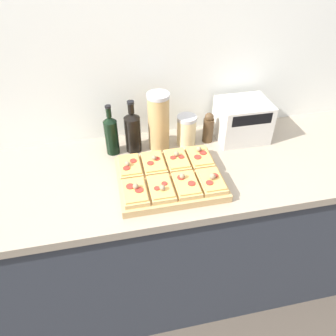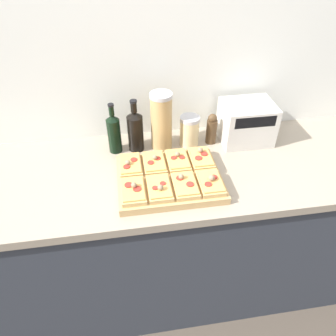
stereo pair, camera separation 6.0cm
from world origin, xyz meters
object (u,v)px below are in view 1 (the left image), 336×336
cutting_board (169,179)px  pepper_mill (208,128)px  grain_jar_tall (159,122)px  olive_oil_bottle (111,134)px  toaster_oven (242,120)px  grain_jar_short (186,130)px  wine_bottle (133,131)px

cutting_board → pepper_mill: (0.26, 0.27, 0.06)m
pepper_mill → grain_jar_tall: bearing=-180.0°
olive_oil_bottle → toaster_oven: size_ratio=0.93×
cutting_board → grain_jar_short: grain_jar_short is taller
olive_oil_bottle → grain_jar_tall: grain_jar_tall is taller
cutting_board → olive_oil_bottle: 0.36m
cutting_board → wine_bottle: 0.31m
wine_bottle → toaster_oven: wine_bottle is taller
grain_jar_tall → pepper_mill: bearing=0.0°
cutting_board → wine_bottle: wine_bottle is taller
pepper_mill → toaster_oven: bearing=-0.3°
olive_oil_bottle → pepper_mill: size_ratio=1.58×
cutting_board → toaster_oven: (0.44, 0.27, 0.08)m
wine_bottle → grain_jar_tall: bearing=0.0°
toaster_oven → olive_oil_bottle: bearing=179.9°
cutting_board → olive_oil_bottle: size_ratio=1.75×
cutting_board → toaster_oven: bearing=32.0°
grain_jar_tall → toaster_oven: bearing=-0.1°
grain_jar_tall → toaster_oven: size_ratio=1.05×
cutting_board → olive_oil_bottle: (-0.22, 0.27, 0.09)m
wine_bottle → grain_jar_short: wine_bottle is taller
cutting_board → pepper_mill: pepper_mill is taller
olive_oil_bottle → pepper_mill: olive_oil_bottle is taller
wine_bottle → grain_jar_tall: grain_jar_tall is taller
grain_jar_short → wine_bottle: bearing=-180.0°
cutting_board → pepper_mill: size_ratio=2.78×
grain_jar_tall → toaster_oven: 0.43m
grain_jar_short → pepper_mill: bearing=0.0°
grain_jar_short → toaster_oven: toaster_oven is taller
olive_oil_bottle → pepper_mill: (0.48, 0.00, -0.03)m
grain_jar_short → toaster_oven: 0.29m
olive_oil_bottle → wine_bottle: 0.10m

